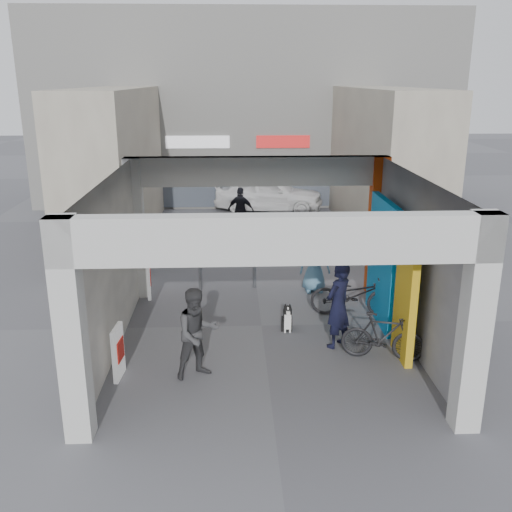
{
  "coord_description": "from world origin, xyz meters",
  "views": [
    {
      "loc": [
        -0.63,
        -11.7,
        5.31
      ],
      "look_at": [
        -0.08,
        1.0,
        1.32
      ],
      "focal_mm": 40.0,
      "sensor_mm": 36.0,
      "label": 1
    }
  ],
  "objects_px": {
    "cafe_set": "(196,244)",
    "white_van": "(269,193)",
    "produce_stand": "(179,237)",
    "bicycle_front": "(353,295)",
    "border_collie": "(287,320)",
    "man_elderly": "(315,261)",
    "man_crates": "(241,210)",
    "man_back_turned": "(197,333)",
    "bicycle_rear": "(383,336)",
    "man_with_dog": "(338,305)"
  },
  "relations": [
    {
      "from": "man_elderly",
      "to": "white_van",
      "type": "bearing_deg",
      "value": 91.26
    },
    {
      "from": "man_elderly",
      "to": "man_crates",
      "type": "xyz_separation_m",
      "value": [
        -1.79,
        5.96,
        0.01
      ]
    },
    {
      "from": "man_with_dog",
      "to": "man_crates",
      "type": "relative_size",
      "value": 1.11
    },
    {
      "from": "bicycle_rear",
      "to": "white_van",
      "type": "height_order",
      "value": "white_van"
    },
    {
      "from": "border_collie",
      "to": "man_with_dog",
      "type": "height_order",
      "value": "man_with_dog"
    },
    {
      "from": "cafe_set",
      "to": "man_back_turned",
      "type": "xyz_separation_m",
      "value": [
        0.5,
        -7.75,
        0.56
      ]
    },
    {
      "from": "bicycle_front",
      "to": "bicycle_rear",
      "type": "relative_size",
      "value": 1.22
    },
    {
      "from": "man_with_dog",
      "to": "man_back_turned",
      "type": "distance_m",
      "value": 3.0
    },
    {
      "from": "man_back_turned",
      "to": "bicycle_front",
      "type": "bearing_deg",
      "value": 12.01
    },
    {
      "from": "bicycle_front",
      "to": "white_van",
      "type": "bearing_deg",
      "value": 15.6
    },
    {
      "from": "border_collie",
      "to": "man_elderly",
      "type": "relative_size",
      "value": 0.4
    },
    {
      "from": "man_crates",
      "to": "bicycle_front",
      "type": "height_order",
      "value": "man_crates"
    },
    {
      "from": "man_elderly",
      "to": "man_crates",
      "type": "bearing_deg",
      "value": 104.52
    },
    {
      "from": "produce_stand",
      "to": "border_collie",
      "type": "bearing_deg",
      "value": -56.76
    },
    {
      "from": "man_back_turned",
      "to": "bicycle_rear",
      "type": "relative_size",
      "value": 1.06
    },
    {
      "from": "border_collie",
      "to": "man_crates",
      "type": "relative_size",
      "value": 0.4
    },
    {
      "from": "produce_stand",
      "to": "bicycle_rear",
      "type": "distance_m",
      "value": 9.27
    },
    {
      "from": "man_crates",
      "to": "white_van",
      "type": "height_order",
      "value": "man_crates"
    },
    {
      "from": "cafe_set",
      "to": "border_collie",
      "type": "distance_m",
      "value": 6.28
    },
    {
      "from": "produce_stand",
      "to": "man_crates",
      "type": "bearing_deg",
      "value": 49.99
    },
    {
      "from": "produce_stand",
      "to": "bicycle_rear",
      "type": "xyz_separation_m",
      "value": [
        4.65,
        -8.02,
        0.14
      ]
    },
    {
      "from": "bicycle_rear",
      "to": "border_collie",
      "type": "bearing_deg",
      "value": 65.79
    },
    {
      "from": "cafe_set",
      "to": "white_van",
      "type": "bearing_deg",
      "value": 65.59
    },
    {
      "from": "produce_stand",
      "to": "bicycle_front",
      "type": "bearing_deg",
      "value": -42.87
    },
    {
      "from": "cafe_set",
      "to": "man_back_turned",
      "type": "bearing_deg",
      "value": -86.28
    },
    {
      "from": "man_crates",
      "to": "bicycle_rear",
      "type": "distance_m",
      "value": 10.12
    },
    {
      "from": "man_elderly",
      "to": "bicycle_front",
      "type": "distance_m",
      "value": 1.79
    },
    {
      "from": "cafe_set",
      "to": "white_van",
      "type": "distance_m",
      "value": 6.54
    },
    {
      "from": "produce_stand",
      "to": "border_collie",
      "type": "xyz_separation_m",
      "value": [
        2.91,
        -6.61,
        -0.09
      ]
    },
    {
      "from": "cafe_set",
      "to": "bicycle_front",
      "type": "bearing_deg",
      "value": -52.13
    },
    {
      "from": "cafe_set",
      "to": "bicycle_rear",
      "type": "distance_m",
      "value": 8.31
    },
    {
      "from": "bicycle_rear",
      "to": "man_with_dog",
      "type": "bearing_deg",
      "value": 66.87
    },
    {
      "from": "produce_stand",
      "to": "man_back_turned",
      "type": "bearing_deg",
      "value": -73.34
    },
    {
      "from": "border_collie",
      "to": "bicycle_front",
      "type": "bearing_deg",
      "value": 31.06
    },
    {
      "from": "border_collie",
      "to": "man_back_turned",
      "type": "distance_m",
      "value": 2.72
    },
    {
      "from": "man_crates",
      "to": "produce_stand",
      "type": "bearing_deg",
      "value": 58.12
    },
    {
      "from": "man_with_dog",
      "to": "bicycle_rear",
      "type": "height_order",
      "value": "man_with_dog"
    },
    {
      "from": "cafe_set",
      "to": "man_back_turned",
      "type": "distance_m",
      "value": 7.79
    },
    {
      "from": "border_collie",
      "to": "bicycle_rear",
      "type": "height_order",
      "value": "bicycle_rear"
    },
    {
      "from": "produce_stand",
      "to": "man_back_turned",
      "type": "distance_m",
      "value": 8.61
    },
    {
      "from": "cafe_set",
      "to": "produce_stand",
      "type": "xyz_separation_m",
      "value": [
        -0.57,
        0.78,
        0.05
      ]
    },
    {
      "from": "cafe_set",
      "to": "bicycle_rear",
      "type": "height_order",
      "value": "bicycle_rear"
    },
    {
      "from": "man_back_turned",
      "to": "man_crates",
      "type": "bearing_deg",
      "value": 58.7
    },
    {
      "from": "man_back_turned",
      "to": "man_crates",
      "type": "height_order",
      "value": "man_back_turned"
    },
    {
      "from": "border_collie",
      "to": "man_crates",
      "type": "xyz_separation_m",
      "value": [
        -0.87,
        8.36,
        0.56
      ]
    },
    {
      "from": "produce_stand",
      "to": "man_back_turned",
      "type": "height_order",
      "value": "man_back_turned"
    },
    {
      "from": "produce_stand",
      "to": "man_with_dog",
      "type": "height_order",
      "value": "man_with_dog"
    },
    {
      "from": "bicycle_rear",
      "to": "white_van",
      "type": "relative_size",
      "value": 0.37
    },
    {
      "from": "produce_stand",
      "to": "man_back_turned",
      "type": "relative_size",
      "value": 0.78
    },
    {
      "from": "man_back_turned",
      "to": "bicycle_rear",
      "type": "height_order",
      "value": "man_back_turned"
    }
  ]
}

